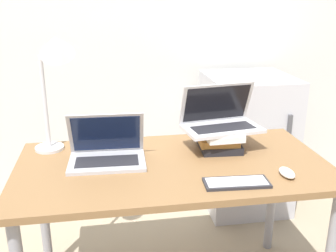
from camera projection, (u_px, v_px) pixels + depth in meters
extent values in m
cube|color=silver|center=(142.00, 13.00, 2.77)|extent=(8.00, 0.05, 2.70)
cube|color=brown|center=(173.00, 166.00, 1.80)|extent=(1.42, 0.74, 0.03)
cylinder|color=gray|center=(44.00, 214.00, 2.11)|extent=(0.05, 0.05, 0.72)
cylinder|color=gray|center=(272.00, 195.00, 2.31)|extent=(0.05, 0.05, 0.72)
cube|color=#B2B2B7|center=(107.00, 162.00, 1.79)|extent=(0.35, 0.25, 0.02)
cube|color=#232328|center=(107.00, 161.00, 1.77)|extent=(0.29, 0.13, 0.00)
cube|color=#B2B2B7|center=(106.00, 133.00, 1.82)|extent=(0.35, 0.12, 0.21)
cube|color=#0F1938|center=(106.00, 134.00, 1.81)|extent=(0.31, 0.10, 0.19)
cube|color=black|center=(219.00, 145.00, 1.96)|extent=(0.21, 0.23, 0.04)
cube|color=olive|center=(217.00, 138.00, 1.94)|extent=(0.20, 0.22, 0.03)
cube|color=white|center=(220.00, 133.00, 1.93)|extent=(0.18, 0.24, 0.03)
cube|color=silver|center=(222.00, 128.00, 1.92)|extent=(0.40, 0.27, 0.02)
cube|color=#232328|center=(223.00, 127.00, 1.90)|extent=(0.32, 0.16, 0.00)
cube|color=silver|center=(217.00, 103.00, 1.95)|extent=(0.38, 0.13, 0.21)
cube|color=black|center=(217.00, 103.00, 1.94)|extent=(0.34, 0.11, 0.18)
cube|color=#28282D|center=(236.00, 183.00, 1.59)|extent=(0.27, 0.12, 0.01)
cube|color=silver|center=(237.00, 181.00, 1.59)|extent=(0.25, 0.10, 0.00)
ellipsoid|color=white|center=(287.00, 173.00, 1.66)|extent=(0.06, 0.10, 0.03)
cylinder|color=silver|center=(50.00, 148.00, 1.95)|extent=(0.14, 0.14, 0.01)
cylinder|color=silver|center=(45.00, 103.00, 1.88)|extent=(0.02, 0.02, 0.45)
cone|color=silver|center=(56.00, 45.00, 1.76)|extent=(0.16, 0.19, 0.17)
cube|color=silver|center=(245.00, 143.00, 2.79)|extent=(0.56, 0.56, 0.96)
cube|color=#4C4C51|center=(287.00, 150.00, 2.52)|extent=(0.02, 0.02, 0.48)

